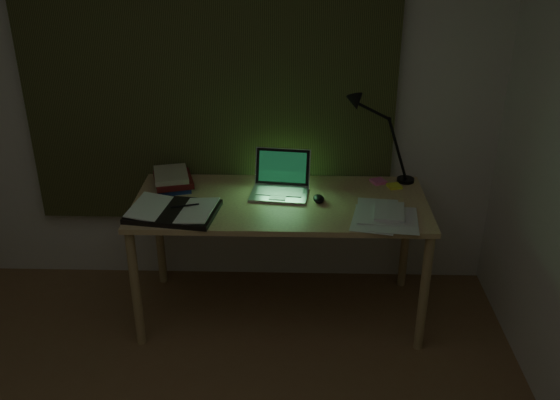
% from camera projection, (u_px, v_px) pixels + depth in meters
% --- Properties ---
extents(wall_back, '(3.50, 0.00, 2.50)m').
position_uv_depth(wall_back, '(210.00, 93.00, 3.71)').
color(wall_back, silver).
rests_on(wall_back, ground).
extents(curtain, '(2.20, 0.06, 2.00)m').
position_uv_depth(curtain, '(207.00, 61.00, 3.59)').
color(curtain, '#32341A').
rests_on(curtain, wall_back).
extents(desk, '(1.66, 0.73, 0.76)m').
position_uv_depth(desk, '(281.00, 258.00, 3.68)').
color(desk, tan).
rests_on(desk, floor).
extents(laptop, '(0.36, 0.40, 0.23)m').
position_uv_depth(laptop, '(279.00, 177.00, 3.53)').
color(laptop, silver).
rests_on(laptop, desk).
extents(open_textbook, '(0.51, 0.40, 0.04)m').
position_uv_depth(open_textbook, '(173.00, 210.00, 3.36)').
color(open_textbook, white).
rests_on(open_textbook, desk).
extents(book_stack, '(0.26, 0.30, 0.10)m').
position_uv_depth(book_stack, '(172.00, 179.00, 3.67)').
color(book_stack, white).
rests_on(book_stack, desk).
extents(loose_papers, '(0.38, 0.40, 0.02)m').
position_uv_depth(loose_papers, '(379.00, 210.00, 3.39)').
color(loose_papers, silver).
rests_on(loose_papers, desk).
extents(mouse, '(0.07, 0.10, 0.04)m').
position_uv_depth(mouse, '(319.00, 199.00, 3.50)').
color(mouse, black).
rests_on(mouse, desk).
extents(sticky_yellow, '(0.09, 0.09, 0.02)m').
position_uv_depth(sticky_yellow, '(394.00, 186.00, 3.68)').
color(sticky_yellow, '#F6F934').
rests_on(sticky_yellow, desk).
extents(sticky_pink, '(0.10, 0.10, 0.02)m').
position_uv_depth(sticky_pink, '(378.00, 181.00, 3.74)').
color(sticky_pink, pink).
rests_on(sticky_pink, desk).
extents(desk_lamp, '(0.42, 0.35, 0.56)m').
position_uv_depth(desk_lamp, '(409.00, 138.00, 3.64)').
color(desk_lamp, black).
rests_on(desk_lamp, desk).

